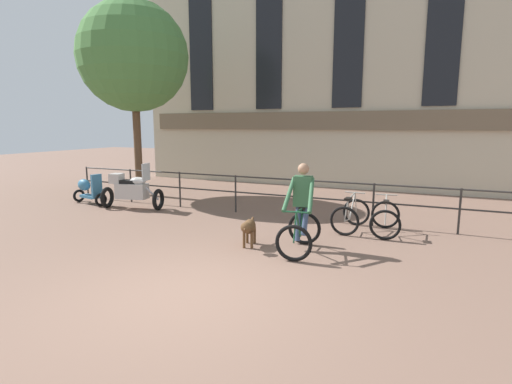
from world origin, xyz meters
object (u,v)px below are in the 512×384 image
object	(u,v)px
parked_bicycle_near_lamp	(351,215)
parked_scooter	(88,189)
dog	(249,228)
cyclist_with_bike	(301,212)
parked_bicycle_mid_left	(385,218)
parked_motorcycle	(131,190)

from	to	relation	value
parked_bicycle_near_lamp	parked_scooter	xyz separation A→B (m)	(-8.07, -0.15, 0.10)
dog	parked_bicycle_near_lamp	world-z (taller)	parked_bicycle_near_lamp
cyclist_with_bike	parked_bicycle_near_lamp	distance (m)	2.05
parked_bicycle_near_lamp	parked_scooter	distance (m)	8.07
dog	parked_scooter	size ratio (longest dim) A/B	0.70
dog	cyclist_with_bike	bearing A→B (deg)	-2.63
cyclist_with_bike	parked_scooter	distance (m)	7.69
parked_scooter	cyclist_with_bike	bearing A→B (deg)	-91.63
parked_bicycle_near_lamp	parked_bicycle_mid_left	xyz separation A→B (m)	(0.77, 0.00, 0.00)
parked_bicycle_mid_left	parked_scooter	bearing A→B (deg)	-5.19
dog	parked_motorcycle	bearing A→B (deg)	142.63
cyclist_with_bike	parked_bicycle_near_lamp	bearing A→B (deg)	65.43
dog	parked_scooter	distance (m)	6.76
parked_bicycle_near_lamp	parked_scooter	world-z (taller)	parked_scooter
parked_bicycle_near_lamp	parked_scooter	size ratio (longest dim) A/B	0.86
cyclist_with_bike	parked_bicycle_mid_left	distance (m)	2.39
parked_bicycle_near_lamp	parked_motorcycle	bearing A→B (deg)	5.30
parked_scooter	parked_bicycle_mid_left	bearing A→B (deg)	-77.34
parked_motorcycle	parked_bicycle_near_lamp	bearing A→B (deg)	-100.00
dog	parked_motorcycle	world-z (taller)	parked_motorcycle
cyclist_with_bike	parked_scooter	xyz separation A→B (m)	(-7.48, 1.77, -0.30)
parked_motorcycle	parked_bicycle_mid_left	world-z (taller)	parked_motorcycle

